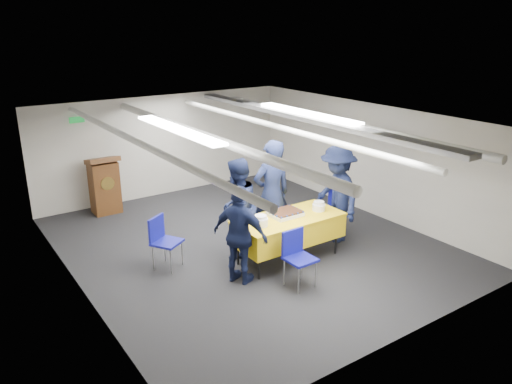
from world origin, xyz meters
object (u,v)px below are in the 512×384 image
(serving_table, at_px, (288,229))
(sailor_d, at_px, (337,194))
(podium, at_px, (104,185))
(sailor_a, at_px, (272,194))
(sailor_b, at_px, (237,208))
(sailor_c, at_px, (240,235))
(chair_right, at_px, (333,207))
(chair_left, at_px, (162,237))
(sheet_cake, at_px, (285,213))
(chair_near, at_px, (297,252))

(serving_table, bearing_deg, sailor_d, 6.90)
(podium, relative_size, sailor_a, 0.64)
(serving_table, xyz_separation_m, sailor_b, (-0.62, 0.63, 0.30))
(sailor_c, bearing_deg, chair_right, -103.33)
(sailor_a, height_order, sailor_b, sailor_a)
(sailor_a, distance_m, sailor_d, 1.22)
(chair_right, bearing_deg, chair_left, 170.69)
(chair_left, bearing_deg, serving_table, -26.72)
(chair_right, xyz_separation_m, chair_left, (-3.25, 0.53, 0.00))
(chair_left, bearing_deg, sailor_d, -14.38)
(sailor_c, distance_m, sailor_d, 2.34)
(sheet_cake, distance_m, chair_near, 0.96)
(chair_right, bearing_deg, podium, 132.19)
(chair_left, distance_m, sailor_a, 2.04)
(chair_right, distance_m, sailor_d, 0.47)
(chair_left, distance_m, sailor_b, 1.33)
(serving_table, relative_size, sheet_cake, 3.52)
(sheet_cake, xyz_separation_m, sailor_c, (-1.08, -0.28, -0.03))
(sheet_cake, bearing_deg, sailor_b, 137.55)
(chair_right, distance_m, sailor_c, 2.56)
(chair_left, bearing_deg, sailor_c, -55.83)
(serving_table, relative_size, chair_near, 2.14)
(sailor_d, bearing_deg, serving_table, -71.31)
(chair_left, distance_m, sailor_d, 3.21)
(sailor_b, xyz_separation_m, sailor_c, (-0.47, -0.83, -0.08))
(chair_right, bearing_deg, sailor_d, -122.30)
(chair_left, bearing_deg, podium, 89.01)
(chair_right, height_order, sailor_a, sailor_a)
(chair_right, distance_m, sailor_a, 1.38)
(sailor_b, distance_m, sailor_c, 0.96)
(chair_near, relative_size, sailor_a, 0.45)
(podium, distance_m, sailor_a, 3.85)
(sailor_a, height_order, sailor_d, sailor_a)
(chair_near, bearing_deg, sailor_c, 140.83)
(sheet_cake, relative_size, sailor_c, 0.34)
(sheet_cake, relative_size, sailor_d, 0.30)
(chair_left, bearing_deg, sailor_a, -9.33)
(podium, height_order, sailor_b, sailor_b)
(sailor_a, bearing_deg, podium, -52.54)
(sailor_b, bearing_deg, sailor_a, 146.69)
(sailor_b, relative_size, sailor_c, 1.10)
(serving_table, distance_m, chair_near, 0.86)
(sailor_c, bearing_deg, podium, -17.24)
(chair_right, xyz_separation_m, sailor_b, (-2.00, 0.22, 0.33))
(sheet_cake, bearing_deg, chair_near, -116.40)
(sailor_c, bearing_deg, chair_left, 7.00)
(sailor_d, bearing_deg, sailor_a, -100.84)
(sailor_a, relative_size, sailor_d, 1.09)
(sailor_a, distance_m, sailor_c, 1.45)
(podium, height_order, sailor_c, sailor_c)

